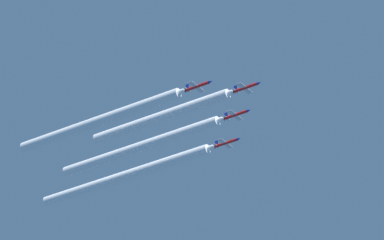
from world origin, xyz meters
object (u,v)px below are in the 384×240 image
Objects in this scene: jet_right_wingman at (198,86)px; jet_outer_left at (227,143)px; jet_left_wingman at (237,114)px; jet_lead at (246,87)px.

jet_outer_left is (-32.56, -9.94, -2.01)m from jet_right_wingman.
jet_left_wingman reaches higher than jet_outer_left.
jet_lead reaches higher than jet_outer_left.
jet_outer_left is (-21.95, -21.37, -3.09)m from jet_lead.
jet_right_wingman is at bearing -47.15° from jet_lead.
jet_left_wingman is 21.70m from jet_right_wingman.
jet_lead is at bearing 44.24° from jet_outer_left.
jet_lead is 15.64m from jet_right_wingman.
jet_lead reaches higher than jet_left_wingman.
jet_left_wingman is at bearing 44.65° from jet_outer_left.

